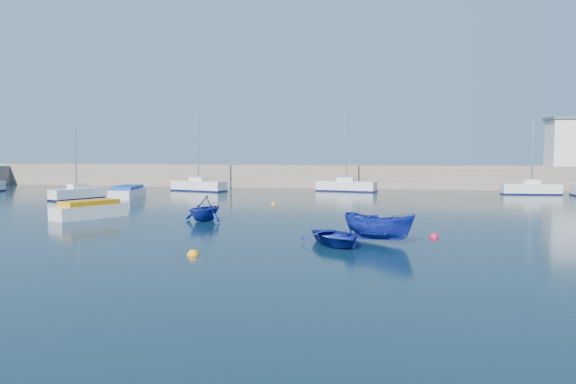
% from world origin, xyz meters
% --- Properties ---
extents(ground, '(220.00, 220.00, 0.00)m').
position_xyz_m(ground, '(0.00, 0.00, 0.00)').
color(ground, black).
rests_on(ground, ground).
extents(back_wall, '(96.00, 4.50, 2.60)m').
position_xyz_m(back_wall, '(0.00, 46.00, 1.30)').
color(back_wall, gray).
rests_on(back_wall, ground).
extents(sailboat_3, '(3.19, 4.95, 6.51)m').
position_xyz_m(sailboat_3, '(-19.18, 25.37, 0.54)').
color(sailboat_3, silver).
rests_on(sailboat_3, ground).
extents(sailboat_5, '(6.38, 3.62, 8.15)m').
position_xyz_m(sailboat_5, '(-12.09, 37.13, 0.60)').
color(sailboat_5, silver).
rests_on(sailboat_5, ground).
extents(sailboat_6, '(6.47, 3.19, 8.22)m').
position_xyz_m(sailboat_6, '(3.34, 39.37, 0.59)').
color(sailboat_6, silver).
rests_on(sailboat_6, ground).
extents(sailboat_7, '(5.48, 1.76, 7.26)m').
position_xyz_m(sailboat_7, '(21.35, 38.07, 0.58)').
color(sailboat_7, silver).
rests_on(sailboat_7, ground).
extents(motorboat_1, '(3.66, 4.82, 1.13)m').
position_xyz_m(motorboat_1, '(-11.04, 12.94, 0.53)').
color(motorboat_1, silver).
rests_on(motorboat_1, ground).
extents(motorboat_2, '(2.69, 5.62, 1.11)m').
position_xyz_m(motorboat_2, '(-15.57, 27.69, 0.52)').
color(motorboat_2, silver).
rests_on(motorboat_2, ground).
extents(dinghy_center, '(3.89, 4.28, 0.73)m').
position_xyz_m(dinghy_center, '(5.14, 5.42, 0.36)').
color(dinghy_center, navy).
rests_on(dinghy_center, ground).
extents(dinghy_left, '(3.35, 3.59, 1.53)m').
position_xyz_m(dinghy_left, '(-3.43, 12.81, 0.77)').
color(dinghy_left, navy).
rests_on(dinghy_left, ground).
extents(dinghy_right, '(3.86, 2.92, 1.41)m').
position_xyz_m(dinghy_right, '(7.05, 6.56, 0.70)').
color(dinghy_right, navy).
rests_on(dinghy_right, ground).
extents(buoy_0, '(0.50, 0.50, 0.50)m').
position_xyz_m(buoy_0, '(-0.33, 1.91, 0.00)').
color(buoy_0, orange).
rests_on(buoy_0, ground).
extents(buoy_1, '(0.46, 0.46, 0.46)m').
position_xyz_m(buoy_1, '(9.71, 8.47, 0.00)').
color(buoy_1, red).
rests_on(buoy_1, ground).
extents(buoy_3, '(0.40, 0.40, 0.40)m').
position_xyz_m(buoy_3, '(-1.36, 23.84, 0.00)').
color(buoy_3, orange).
rests_on(buoy_3, ground).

